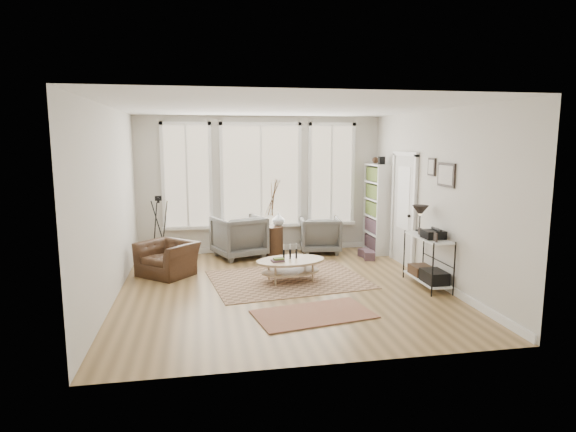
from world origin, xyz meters
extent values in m
plane|color=#997748|center=(0.00, 0.00, 0.00)|extent=(5.50, 5.50, 0.00)
plane|color=white|center=(0.00, 0.00, 2.90)|extent=(5.50, 5.50, 0.00)
cube|color=beige|center=(0.00, 2.75, 1.45)|extent=(5.20, 0.04, 2.90)
cube|color=beige|center=(0.00, -2.75, 1.45)|extent=(5.20, 0.04, 2.90)
cube|color=beige|center=(-2.60, 0.00, 1.45)|extent=(0.04, 5.50, 2.90)
cube|color=beige|center=(2.60, 0.00, 1.45)|extent=(0.04, 5.50, 2.90)
cube|color=white|center=(0.00, 2.74, 0.06)|extent=(5.10, 0.04, 0.12)
cube|color=white|center=(2.58, 0.00, 0.06)|extent=(0.03, 5.40, 0.12)
cube|color=tan|center=(0.00, 2.73, 1.65)|extent=(1.60, 0.03, 2.10)
cube|color=tan|center=(-1.55, 2.73, 1.65)|extent=(0.90, 0.03, 2.10)
cube|color=tan|center=(1.55, 2.73, 1.65)|extent=(0.90, 0.03, 2.10)
cube|color=white|center=(0.00, 2.71, 1.65)|extent=(1.74, 0.06, 2.24)
cube|color=white|center=(-1.55, 2.71, 1.65)|extent=(1.04, 0.06, 2.24)
cube|color=white|center=(1.55, 2.71, 1.65)|extent=(1.04, 0.06, 2.24)
cube|color=white|center=(0.00, 2.69, 0.57)|extent=(4.10, 0.12, 0.06)
cube|color=silver|center=(2.58, 1.15, 1.05)|extent=(0.04, 0.88, 2.10)
cube|color=white|center=(2.56, 1.15, 1.30)|extent=(0.01, 0.55, 1.20)
cube|color=white|center=(2.56, 0.66, 1.05)|extent=(0.06, 0.08, 2.18)
cube|color=white|center=(2.56, 1.64, 1.05)|extent=(0.06, 0.08, 2.18)
cube|color=white|center=(2.56, 1.15, 2.14)|extent=(0.06, 1.06, 0.08)
sphere|color=black|center=(2.53, 0.82, 1.00)|extent=(0.06, 0.06, 0.06)
cube|color=white|center=(2.43, 1.81, 0.95)|extent=(0.30, 0.03, 1.90)
cube|color=white|center=(2.43, 2.63, 0.95)|extent=(0.30, 0.03, 1.90)
cube|color=white|center=(2.58, 2.23, 0.95)|extent=(0.02, 0.85, 1.90)
cube|color=white|center=(2.43, 2.23, 0.95)|extent=(0.30, 0.81, 1.90)
cube|color=brown|center=(2.43, 2.23, 0.95)|extent=(0.24, 0.75, 1.76)
cube|color=black|center=(2.43, 2.02, 1.98)|extent=(0.12, 0.10, 0.16)
sphere|color=#3B2415|center=(2.43, 2.38, 1.97)|extent=(0.14, 0.14, 0.14)
cube|color=white|center=(2.38, -0.30, 0.12)|extent=(0.37, 1.07, 0.03)
cube|color=white|center=(2.38, -0.30, 0.82)|extent=(0.37, 1.07, 0.02)
cylinder|color=black|center=(2.20, -0.83, 0.42)|extent=(0.02, 0.02, 0.85)
cylinder|color=black|center=(2.56, -0.83, 0.42)|extent=(0.02, 0.02, 0.85)
cylinder|color=black|center=(2.20, 0.23, 0.42)|extent=(0.02, 0.02, 0.85)
cylinder|color=black|center=(2.56, 0.23, 0.42)|extent=(0.02, 0.02, 0.85)
cylinder|color=black|center=(2.38, 0.05, 0.88)|extent=(0.14, 0.14, 0.02)
cylinder|color=black|center=(2.38, 0.05, 1.01)|extent=(0.02, 0.02, 0.30)
cone|color=black|center=(2.38, 0.05, 1.21)|extent=(0.28, 0.28, 0.18)
cube|color=black|center=(2.38, -0.45, 0.91)|extent=(0.32, 0.30, 0.13)
cube|color=black|center=(2.38, -0.55, 0.23)|extent=(0.32, 0.45, 0.20)
cube|color=#3B2415|center=(2.38, -0.08, 0.21)|extent=(0.32, 0.40, 0.16)
cube|color=black|center=(2.28, -0.72, 0.91)|extent=(0.02, 0.10, 0.14)
cube|color=black|center=(2.28, -0.18, 0.91)|extent=(0.02, 0.10, 0.12)
cube|color=black|center=(2.58, -0.40, 1.85)|extent=(0.03, 0.52, 0.38)
cube|color=silver|center=(2.56, -0.40, 1.85)|extent=(0.01, 0.44, 0.30)
cube|color=black|center=(2.58, 0.10, 1.95)|extent=(0.03, 0.24, 0.30)
cube|color=silver|center=(2.56, 0.10, 1.95)|extent=(0.01, 0.18, 0.24)
cube|color=brown|center=(0.18, 0.46, 0.01)|extent=(2.83, 2.28, 0.01)
cube|color=maroon|center=(0.22, -1.26, 0.01)|extent=(1.75, 1.18, 0.01)
ellipsoid|color=tan|center=(0.21, 0.38, 0.17)|extent=(1.11, 0.79, 0.03)
ellipsoid|color=tan|center=(0.21, 0.38, 0.36)|extent=(1.29, 0.93, 0.04)
cylinder|color=tan|center=(-0.13, 0.19, 0.17)|extent=(0.03, 0.03, 0.34)
cylinder|color=tan|center=(0.54, 0.19, 0.17)|extent=(0.03, 0.03, 0.34)
cylinder|color=tan|center=(-0.13, 0.57, 0.17)|extent=(0.03, 0.03, 0.34)
cylinder|color=tan|center=(0.54, 0.57, 0.17)|extent=(0.03, 0.03, 0.34)
cylinder|color=black|center=(0.09, 0.43, 0.46)|extent=(0.03, 0.03, 0.17)
cylinder|color=black|center=(0.21, 0.43, 0.46)|extent=(0.03, 0.03, 0.17)
cylinder|color=black|center=(0.32, 0.43, 0.46)|extent=(0.03, 0.03, 0.17)
cube|color=#234628|center=(-0.02, 0.30, 0.41)|extent=(0.21, 0.15, 0.06)
imported|color=#62615D|center=(-0.53, 2.27, 0.43)|extent=(1.21, 1.22, 0.87)
imported|color=#62615D|center=(1.22, 2.39, 0.39)|extent=(0.93, 0.95, 0.78)
cylinder|color=#3B2415|center=(0.18, 2.25, 0.31)|extent=(0.42, 0.42, 0.62)
imported|color=silver|center=(0.32, 2.37, 0.76)|extent=(0.31, 0.31, 0.27)
imported|color=#3B2415|center=(-1.89, 1.16, 0.30)|extent=(1.22, 1.21, 0.60)
cylinder|color=black|center=(-2.10, 2.20, 1.20)|extent=(0.06, 0.06, 0.06)
cube|color=black|center=(-2.10, 2.20, 1.27)|extent=(0.14, 0.10, 0.09)
cylinder|color=black|center=(-2.10, 2.12, 1.27)|extent=(0.06, 0.07, 0.06)
cube|color=brown|center=(2.05, 1.81, 0.08)|extent=(0.27, 0.31, 0.16)
cube|color=brown|center=(2.05, 1.56, 0.08)|extent=(0.26, 0.30, 0.17)
camera|label=1|loc=(-1.27, -7.48, 2.40)|focal=30.00mm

